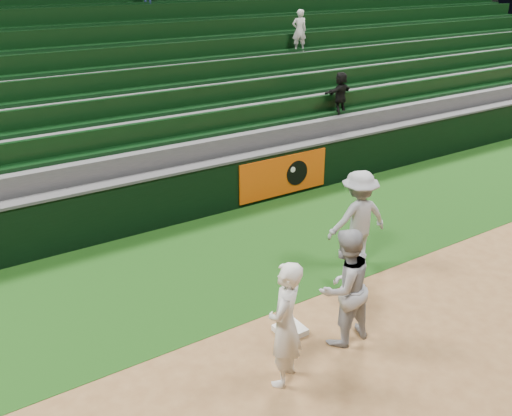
{
  "coord_description": "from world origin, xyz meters",
  "views": [
    {
      "loc": [
        -4.99,
        -5.75,
        5.42
      ],
      "look_at": [
        0.37,
        2.3,
        1.3
      ],
      "focal_mm": 40.0,
      "sensor_mm": 36.0,
      "label": 1
    }
  ],
  "objects": [
    {
      "name": "baserunner",
      "position": [
        0.24,
        -0.29,
        0.95
      ],
      "size": [
        0.95,
        0.75,
        1.9
      ],
      "primitive_type": "imported",
      "rotation": [
        0.0,
        0.0,
        3.18
      ],
      "color": "#9C9FA6",
      "rests_on": "ground"
    },
    {
      "name": "stadium_seating",
      "position": [
        -0.0,
        8.97,
        1.7
      ],
      "size": [
        36.0,
        5.95,
        5.6
      ],
      "color": "#3E3E41",
      "rests_on": "ground"
    },
    {
      "name": "first_baseman",
      "position": [
        -1.06,
        -0.56,
        0.94
      ],
      "size": [
        0.82,
        0.76,
        1.87
      ],
      "primitive_type": "imported",
      "rotation": [
        0.0,
        0.0,
        3.75
      ],
      "color": "silver",
      "rests_on": "ground"
    },
    {
      "name": "field_wall",
      "position": [
        0.03,
        5.2,
        0.63
      ],
      "size": [
        36.0,
        0.45,
        1.25
      ],
      "color": "black",
      "rests_on": "ground"
    },
    {
      "name": "base_coach",
      "position": [
        2.16,
        1.45,
        0.96
      ],
      "size": [
        1.34,
        0.92,
        1.91
      ],
      "primitive_type": "imported",
      "rotation": [
        0.0,
        0.0,
        2.96
      ],
      "color": "#989BA4",
      "rests_on": "foul_grass"
    },
    {
      "name": "foul_grass",
      "position": [
        0.0,
        3.0,
        0.0
      ],
      "size": [
        36.0,
        4.2,
        0.01
      ],
      "primitive_type": "cube",
      "color": "#11330C",
      "rests_on": "ground"
    },
    {
      "name": "first_base",
      "position": [
        -0.31,
        0.29,
        0.05
      ],
      "size": [
        0.44,
        0.44,
        0.1
      ],
      "primitive_type": "cube",
      "rotation": [
        0.0,
        0.0,
        -0.01
      ],
      "color": "white",
      "rests_on": "ground"
    },
    {
      "name": "ground",
      "position": [
        0.0,
        0.0,
        0.0
      ],
      "size": [
        70.0,
        70.0,
        0.0
      ],
      "primitive_type": "plane",
      "color": "brown",
      "rests_on": "ground"
    }
  ]
}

